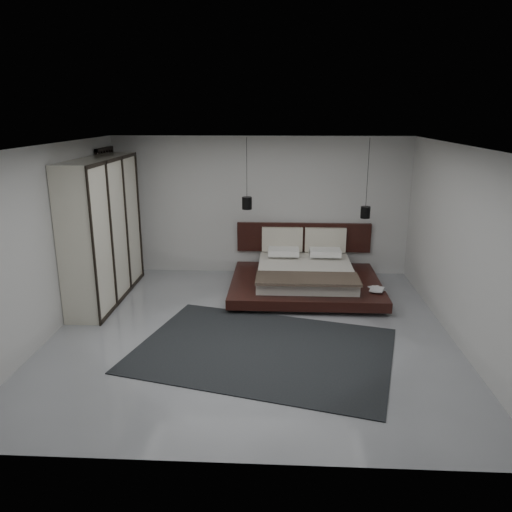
# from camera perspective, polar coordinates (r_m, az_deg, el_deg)

# --- Properties ---
(floor) EXTENTS (6.00, 6.00, 0.00)m
(floor) POSITION_cam_1_polar(r_m,az_deg,el_deg) (7.76, -0.49, -8.61)
(floor) COLOR #989BA0
(floor) RESTS_ON ground
(ceiling) EXTENTS (6.00, 6.00, 0.00)m
(ceiling) POSITION_cam_1_polar(r_m,az_deg,el_deg) (7.06, -0.55, 12.51)
(ceiling) COLOR white
(ceiling) RESTS_ON wall_back
(wall_back) EXTENTS (6.00, 0.00, 6.00)m
(wall_back) POSITION_cam_1_polar(r_m,az_deg,el_deg) (10.21, 0.51, 5.71)
(wall_back) COLOR beige
(wall_back) RESTS_ON floor
(wall_front) EXTENTS (6.00, 0.00, 6.00)m
(wall_front) POSITION_cam_1_polar(r_m,az_deg,el_deg) (4.45, -2.89, -8.36)
(wall_front) COLOR beige
(wall_front) RESTS_ON floor
(wall_left) EXTENTS (0.00, 6.00, 6.00)m
(wall_left) POSITION_cam_1_polar(r_m,az_deg,el_deg) (8.04, -22.40, 1.62)
(wall_left) COLOR beige
(wall_left) RESTS_ON floor
(wall_right) EXTENTS (0.00, 6.00, 6.00)m
(wall_right) POSITION_cam_1_polar(r_m,az_deg,el_deg) (7.71, 22.34, 1.05)
(wall_right) COLOR beige
(wall_right) RESTS_ON floor
(lattice_screen) EXTENTS (0.05, 0.90, 2.60)m
(lattice_screen) POSITION_cam_1_polar(r_m,az_deg,el_deg) (10.25, -16.39, 4.53)
(lattice_screen) COLOR black
(lattice_screen) RESTS_ON floor
(bed) EXTENTS (2.73, 2.37, 1.07)m
(bed) POSITION_cam_1_polar(r_m,az_deg,el_deg) (9.43, 5.64, -2.25)
(bed) COLOR black
(bed) RESTS_ON floor
(book_lower) EXTENTS (0.28, 0.32, 0.03)m
(book_lower) POSITION_cam_1_polar(r_m,az_deg,el_deg) (8.95, 13.02, -3.74)
(book_lower) COLOR #99724C
(book_lower) RESTS_ON bed
(book_upper) EXTENTS (0.31, 0.36, 0.02)m
(book_upper) POSITION_cam_1_polar(r_m,az_deg,el_deg) (8.91, 12.93, -3.65)
(book_upper) COLOR #99724C
(book_upper) RESTS_ON book_lower
(pendant_left) EXTENTS (0.19, 0.19, 1.34)m
(pendant_left) POSITION_cam_1_polar(r_m,az_deg,el_deg) (9.54, -1.04, 6.08)
(pendant_left) COLOR black
(pendant_left) RESTS_ON ceiling
(pendant_right) EXTENTS (0.18, 0.18, 1.49)m
(pendant_right) POSITION_cam_1_polar(r_m,az_deg,el_deg) (9.67, 12.39, 4.93)
(pendant_right) COLOR black
(pendant_right) RESTS_ON ceiling
(wardrobe) EXTENTS (0.60, 2.55, 2.50)m
(wardrobe) POSITION_cam_1_polar(r_m,az_deg,el_deg) (9.16, -17.11, 2.83)
(wardrobe) COLOR beige
(wardrobe) RESTS_ON floor
(rug) EXTENTS (4.03, 3.30, 0.02)m
(rug) POSITION_cam_1_polar(r_m,az_deg,el_deg) (7.18, 0.87, -10.67)
(rug) COLOR black
(rug) RESTS_ON floor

